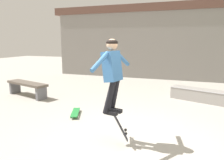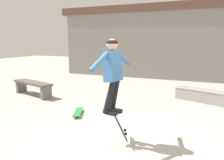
{
  "view_description": "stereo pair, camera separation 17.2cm",
  "coord_description": "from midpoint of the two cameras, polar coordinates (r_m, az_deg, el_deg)",
  "views": [
    {
      "loc": [
        1.06,
        -3.94,
        1.98
      ],
      "look_at": [
        -0.35,
        -0.12,
        1.26
      ],
      "focal_mm": 35.0,
      "sensor_mm": 36.0,
      "label": 1
    },
    {
      "loc": [
        1.22,
        -3.88,
        1.98
      ],
      "look_at": [
        -0.35,
        -0.12,
        1.26
      ],
      "focal_mm": 35.0,
      "sensor_mm": 36.0,
      "label": 2
    }
  ],
  "objects": [
    {
      "name": "park_bench",
      "position": [
        8.5,
        -19.47,
        -1.32
      ],
      "size": [
        1.93,
        0.95,
        0.52
      ],
      "rotation": [
        0.0,
        0.0,
        -0.28
      ],
      "color": "brown",
      "rests_on": "ground_plane"
    },
    {
      "name": "skater",
      "position": [
        4.1,
        1.22,
        2.67
      ],
      "size": [
        0.37,
        1.25,
        1.42
      ],
      "rotation": [
        0.0,
        0.0,
        -0.22
      ],
      "color": "teal"
    },
    {
      "name": "skateboard_resting",
      "position": [
        6.1,
        -8.05,
        -8.27
      ],
      "size": [
        0.47,
        0.78,
        0.08
      ],
      "rotation": [
        0.0,
        0.0,
        1.97
      ],
      "color": "#237F38",
      "rests_on": "ground_plane"
    },
    {
      "name": "building_backdrop",
      "position": [
        11.65,
        17.43,
        9.92
      ],
      "size": [
        13.45,
        0.52,
        5.03
      ],
      "color": "gray",
      "rests_on": "ground_plane"
    },
    {
      "name": "skate_ledge",
      "position": [
        7.78,
        24.59,
        -3.97
      ],
      "size": [
        2.16,
        1.13,
        0.42
      ],
      "rotation": [
        0.0,
        0.0,
        -0.34
      ],
      "color": "gray",
      "rests_on": "ground_plane"
    },
    {
      "name": "ground_plane",
      "position": [
        4.53,
        5.97,
        -15.91
      ],
      "size": [
        40.0,
        40.0,
        0.0
      ],
      "primitive_type": "plane",
      "color": "#A39E93"
    },
    {
      "name": "skateboard_flipping",
      "position": [
        4.37,
        2.68,
        -10.82
      ],
      "size": [
        0.56,
        0.52,
        0.68
      ],
      "rotation": [
        0.0,
        0.0,
        -0.61
      ],
      "color": "black"
    }
  ]
}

